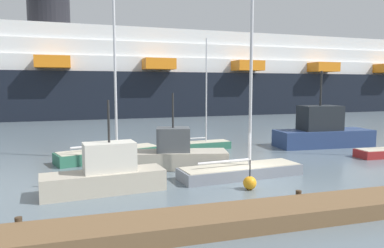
# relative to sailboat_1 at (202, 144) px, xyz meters

# --- Properties ---
(ground_plane) EXTENTS (600.00, 600.00, 0.00)m
(ground_plane) POSITION_rel_sailboat_1_xyz_m (-0.57, -10.47, -0.42)
(ground_plane) COLOR slate
(dock_pier) EXTENTS (26.91, 2.27, 0.76)m
(dock_pier) POSITION_rel_sailboat_1_xyz_m (-0.57, -15.81, -0.11)
(dock_pier) COLOR brown
(dock_pier) RESTS_ON ground_plane
(sailboat_1) EXTENTS (4.77, 1.80, 8.89)m
(sailboat_1) POSITION_rel_sailboat_1_xyz_m (0.00, 0.00, 0.00)
(sailboat_1) COLOR #2D6B51
(sailboat_1) RESTS_ON ground_plane
(sailboat_2) EXTENTS (7.28, 2.64, 13.22)m
(sailboat_2) POSITION_rel_sailboat_1_xyz_m (-0.71, -9.17, 0.16)
(sailboat_2) COLOR gray
(sailboat_2) RESTS_ON ground_plane
(sailboat_3) EXTENTS (7.39, 3.98, 10.88)m
(sailboat_3) POSITION_rel_sailboat_1_xyz_m (-7.52, -2.23, 0.12)
(sailboat_3) COLOR #2D6B51
(sailboat_3) RESTS_ON ground_plane
(fishing_boat_0) EXTENTS (6.43, 3.31, 4.68)m
(fishing_boat_0) POSITION_rel_sailboat_1_xyz_m (-3.61, -5.87, 0.44)
(fishing_boat_0) COLOR #BCB29E
(fishing_boat_0) RESTS_ON ground_plane
(fishing_boat_1) EXTENTS (8.41, 3.12, 6.36)m
(fishing_boat_1) POSITION_rel_sailboat_1_xyz_m (10.21, -1.65, 0.82)
(fishing_boat_1) COLOR navy
(fishing_boat_1) RESTS_ON ground_plane
(fishing_boat_2) EXTENTS (5.96, 2.32, 4.46)m
(fishing_boat_2) POSITION_rel_sailboat_1_xyz_m (-8.21, -9.99, 0.46)
(fishing_boat_2) COLOR #BCB29E
(fishing_boat_2) RESTS_ON ground_plane
(channel_buoy_0) EXTENTS (0.67, 0.67, 1.49)m
(channel_buoy_0) POSITION_rel_sailboat_1_xyz_m (-1.34, -11.61, -0.08)
(channel_buoy_0) COLOR orange
(channel_buoy_0) RESTS_ON ground_plane
(cruise_ship) EXTENTS (133.96, 24.78, 21.21)m
(cruise_ship) POSITION_rel_sailboat_1_xyz_m (9.57, 38.89, 6.28)
(cruise_ship) COLOR black
(cruise_ship) RESTS_ON ground_plane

